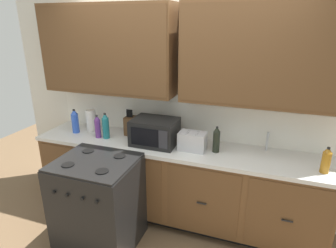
{
  "coord_description": "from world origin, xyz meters",
  "views": [
    {
      "loc": [
        0.88,
        -2.38,
        2.18
      ],
      "look_at": [
        -0.06,
        0.27,
        1.17
      ],
      "focal_mm": 30.45,
      "sensor_mm": 36.0,
      "label": 1
    }
  ],
  "objects": [
    {
      "name": "bottle_blue",
      "position": [
        -1.24,
        0.27,
        1.06
      ],
      "size": [
        0.08,
        0.08,
        0.29
      ],
      "color": "blue",
      "rests_on": "counter_run"
    },
    {
      "name": "microwave",
      "position": [
        -0.21,
        0.28,
        1.06
      ],
      "size": [
        0.48,
        0.37,
        0.28
      ],
      "color": "black",
      "rests_on": "counter_run"
    },
    {
      "name": "knife_block",
      "position": [
        -0.59,
        0.44,
        1.04
      ],
      "size": [
        0.11,
        0.14,
        0.31
      ],
      "color": "#52361E",
      "rests_on": "counter_run"
    },
    {
      "name": "toaster",
      "position": [
        0.21,
        0.26,
        1.02
      ],
      "size": [
        0.28,
        0.18,
        0.19
      ],
      "color": "#B7B7BC",
      "rests_on": "counter_run"
    },
    {
      "name": "sink_faucet",
      "position": [
        0.94,
        0.51,
        1.02
      ],
      "size": [
        0.02,
        0.02,
        0.2
      ],
      "primitive_type": "cylinder",
      "color": "#B2B5BA",
      "rests_on": "counter_run"
    },
    {
      "name": "ground_plane",
      "position": [
        0.0,
        0.0,
        0.0
      ],
      "size": [
        8.0,
        8.0,
        0.0
      ],
      "primitive_type": "plane",
      "color": "brown"
    },
    {
      "name": "paper_towel_roll",
      "position": [
        -1.1,
        0.4,
        1.05
      ],
      "size": [
        0.12,
        0.12,
        0.26
      ],
      "primitive_type": "cylinder",
      "color": "white",
      "rests_on": "counter_run"
    },
    {
      "name": "counter_run",
      "position": [
        0.0,
        0.3,
        0.47
      ],
      "size": [
        3.2,
        0.64,
        0.92
      ],
      "color": "black",
      "rests_on": "ground_plane"
    },
    {
      "name": "bottle_teal",
      "position": [
        -0.8,
        0.24,
        1.07
      ],
      "size": [
        0.08,
        0.08,
        0.3
      ],
      "color": "#1E707A",
      "rests_on": "counter_run"
    },
    {
      "name": "stove_range",
      "position": [
        -0.59,
        -0.33,
        0.47
      ],
      "size": [
        0.76,
        0.68,
        0.95
      ],
      "color": "black",
      "rests_on": "ground_plane"
    },
    {
      "name": "bottle_violet",
      "position": [
        -0.9,
        0.23,
        1.05
      ],
      "size": [
        0.07,
        0.07,
        0.27
      ],
      "color": "#663384",
      "rests_on": "counter_run"
    },
    {
      "name": "bottle_amber",
      "position": [
        1.44,
        0.19,
        1.04
      ],
      "size": [
        0.08,
        0.08,
        0.24
      ],
      "color": "#9E6619",
      "rests_on": "counter_run"
    },
    {
      "name": "wall_unit",
      "position": [
        0.0,
        0.5,
        1.66
      ],
      "size": [
        4.37,
        0.4,
        2.45
      ],
      "color": "silver",
      "rests_on": "ground_plane"
    },
    {
      "name": "bottle_dark",
      "position": [
        0.45,
        0.29,
        1.06
      ],
      "size": [
        0.07,
        0.07,
        0.28
      ],
      "color": "black",
      "rests_on": "counter_run"
    }
  ]
}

